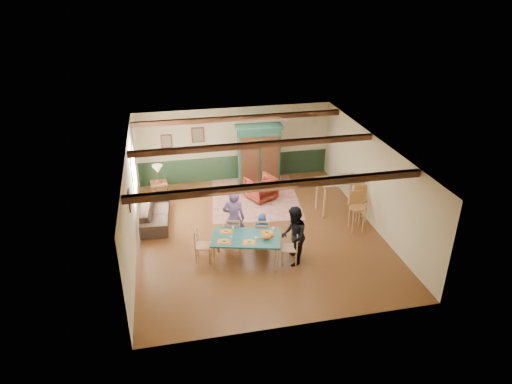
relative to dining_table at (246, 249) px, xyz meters
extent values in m
plane|color=#5B3219|center=(0.61, 1.37, -0.37)|extent=(8.00, 8.00, 0.00)
cube|color=beige|center=(0.61, 5.37, 0.98)|extent=(7.00, 0.02, 2.70)
cube|color=beige|center=(-2.89, 1.37, 0.98)|extent=(0.02, 8.00, 2.70)
cube|color=beige|center=(4.11, 1.37, 0.98)|extent=(0.02, 8.00, 2.70)
cube|color=white|center=(0.61, 1.37, 2.33)|extent=(7.00, 8.00, 0.02)
cube|color=#1A301D|center=(0.61, 5.35, 0.08)|extent=(6.95, 0.03, 0.90)
cube|color=#321A0D|center=(0.61, -0.93, 2.24)|extent=(6.95, 0.16, 0.16)
cube|color=#321A0D|center=(0.61, 1.77, 2.24)|extent=(6.95, 0.16, 0.16)
cube|color=#321A0D|center=(0.61, 4.37, 2.24)|extent=(6.95, 0.16, 0.16)
imported|color=slate|center=(-0.18, 0.86, 0.48)|extent=(0.70, 0.55, 1.70)
imported|color=black|center=(1.19, -0.31, 0.44)|extent=(0.80, 0.92, 1.63)
imported|color=#244992|center=(0.58, 0.66, 0.13)|extent=(0.55, 0.43, 0.99)
cube|color=beige|center=(0.99, 3.65, -0.36)|extent=(3.26, 3.74, 0.01)
cube|color=#153527|center=(1.32, 4.54, 0.76)|extent=(1.63, 0.73, 2.26)
imported|color=#551711|center=(1.18, 3.53, 0.03)|extent=(1.14, 1.16, 0.80)
imported|color=#372A22|center=(-2.34, 2.65, -0.07)|extent=(0.93, 2.13, 0.61)
camera|label=1|loc=(-1.85, -9.99, 6.66)|focal=32.00mm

